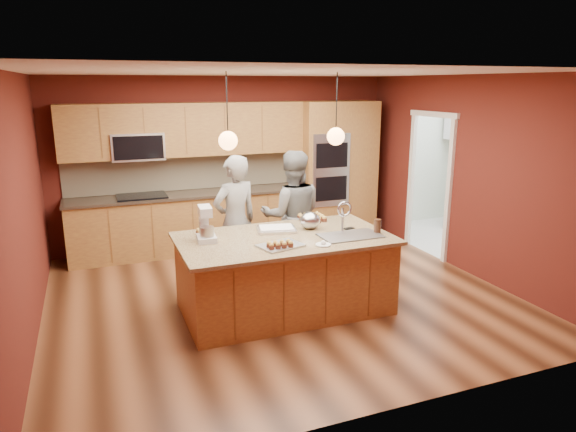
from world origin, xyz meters
name	(u,v)px	position (x,y,z in m)	size (l,w,h in m)	color
floor	(280,296)	(0.00, 0.00, 0.00)	(5.50, 5.50, 0.00)	#402112
ceiling	(279,72)	(0.00, 0.00, 2.70)	(5.50, 5.50, 0.00)	white
wall_back	(227,162)	(0.00, 2.50, 1.35)	(5.50, 5.50, 0.00)	#511912
wall_front	(396,253)	(0.00, -2.50, 1.35)	(5.50, 5.50, 0.00)	#511912
wall_left	(22,210)	(-2.75, 0.00, 1.35)	(5.00, 5.00, 0.00)	#511912
wall_right	(467,176)	(2.75, 0.00, 1.35)	(5.00, 5.00, 0.00)	#511912
cabinet_run	(189,189)	(-0.68, 2.25, 0.98)	(3.74, 0.64, 2.30)	brown
oven_column	(336,170)	(1.85, 2.19, 1.15)	(1.30, 0.62, 2.30)	brown
doorway_trim	(429,187)	(2.73, 0.80, 1.05)	(0.08, 1.11, 2.20)	white
laundry_room	(499,123)	(4.35, 1.20, 1.95)	(2.60, 2.70, 2.70)	beige
pendant_left	(228,140)	(-0.71, -0.37, 2.00)	(0.20, 0.20, 0.80)	black
pendant_right	(336,136)	(0.54, -0.37, 2.00)	(0.20, 0.20, 0.80)	black
island	(286,272)	(-0.07, -0.38, 0.45)	(2.41, 1.35, 1.27)	brown
person_left	(235,222)	(-0.41, 0.55, 0.86)	(0.63, 0.41, 1.72)	black
person_right	(292,216)	(0.38, 0.55, 0.87)	(0.85, 0.66, 1.74)	slate
stand_mixer	(206,226)	(-0.95, -0.19, 1.05)	(0.23, 0.30, 0.39)	white
sheet_cake	(276,229)	(-0.09, -0.11, 0.91)	(0.51, 0.42, 0.05)	silver
cooling_rack	(280,245)	(-0.25, -0.69, 0.90)	(0.45, 0.32, 0.02)	#B3B5BA
mixing_bowl	(310,221)	(0.32, -0.16, 0.99)	(0.25, 0.25, 0.21)	#B1B2B8
plate	(323,245)	(0.19, -0.83, 0.89)	(0.17, 0.17, 0.01)	silver
tumbler	(377,226)	(0.98, -0.62, 0.97)	(0.08, 0.08, 0.16)	#392014
phone	(349,228)	(0.75, -0.34, 0.89)	(0.13, 0.07, 0.01)	black
cupcakes_left	(204,233)	(-0.94, 0.00, 0.92)	(0.16, 0.24, 0.07)	gold
cupcakes_rack	(280,244)	(-0.28, -0.77, 0.94)	(0.29, 0.15, 0.07)	gold
cupcakes_right	(312,218)	(0.50, 0.18, 0.92)	(0.33, 0.33, 0.07)	gold
washer	(501,213)	(4.22, 0.81, 0.50)	(0.62, 0.64, 0.99)	white
dryer	(468,206)	(4.19, 1.59, 0.45)	(0.55, 0.57, 0.90)	white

